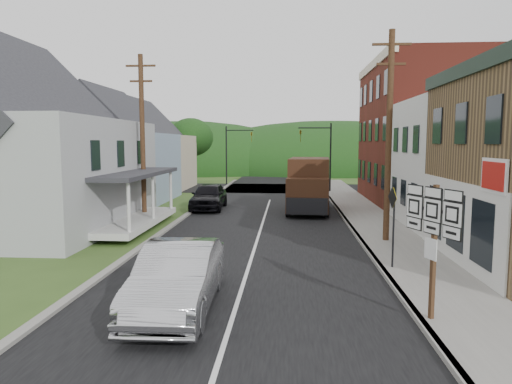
% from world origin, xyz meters
% --- Properties ---
extents(ground, '(120.00, 120.00, 0.00)m').
position_xyz_m(ground, '(0.00, 0.00, 0.00)').
color(ground, '#2D4719').
rests_on(ground, ground).
extents(road, '(9.00, 90.00, 0.02)m').
position_xyz_m(road, '(0.00, 10.00, 0.00)').
color(road, black).
rests_on(road, ground).
extents(cross_road, '(60.00, 9.00, 0.02)m').
position_xyz_m(cross_road, '(0.00, 27.00, 0.00)').
color(cross_road, black).
rests_on(cross_road, ground).
extents(sidewalk_right, '(2.80, 55.00, 0.15)m').
position_xyz_m(sidewalk_right, '(5.90, 8.00, 0.07)').
color(sidewalk_right, slate).
rests_on(sidewalk_right, ground).
extents(curb_right, '(0.20, 55.00, 0.15)m').
position_xyz_m(curb_right, '(4.55, 8.00, 0.07)').
color(curb_right, slate).
rests_on(curb_right, ground).
extents(curb_left, '(0.30, 55.00, 0.12)m').
position_xyz_m(curb_left, '(-4.65, 8.00, 0.06)').
color(curb_left, slate).
rests_on(curb_left, ground).
extents(storefront_white, '(8.00, 7.00, 6.50)m').
position_xyz_m(storefront_white, '(11.30, 7.50, 3.25)').
color(storefront_white, silver).
rests_on(storefront_white, ground).
extents(storefront_red, '(8.00, 12.00, 10.00)m').
position_xyz_m(storefront_red, '(11.30, 17.00, 5.00)').
color(storefront_red, maroon).
rests_on(storefront_red, ground).
extents(house_gray, '(10.20, 12.24, 8.35)m').
position_xyz_m(house_gray, '(-12.00, 6.00, 4.23)').
color(house_gray, '#A4A6A9').
rests_on(house_gray, ground).
extents(house_blue, '(7.14, 8.16, 7.28)m').
position_xyz_m(house_blue, '(-11.00, 17.00, 3.69)').
color(house_blue, '#8195B0').
rests_on(house_blue, ground).
extents(house_cream, '(7.14, 8.16, 7.28)m').
position_xyz_m(house_cream, '(-11.50, 26.00, 3.69)').
color(house_cream, '#C2B196').
rests_on(house_cream, ground).
extents(utility_pole_right, '(1.60, 0.26, 9.00)m').
position_xyz_m(utility_pole_right, '(5.60, 3.50, 4.66)').
color(utility_pole_right, '#472D19').
rests_on(utility_pole_right, ground).
extents(utility_pole_left, '(1.60, 0.26, 9.00)m').
position_xyz_m(utility_pole_left, '(-6.50, 8.00, 4.66)').
color(utility_pole_left, '#472D19').
rests_on(utility_pole_left, ground).
extents(traffic_signal_right, '(2.87, 0.20, 6.00)m').
position_xyz_m(traffic_signal_right, '(4.30, 23.50, 3.76)').
color(traffic_signal_right, black).
rests_on(traffic_signal_right, ground).
extents(traffic_signal_left, '(2.87, 0.20, 6.00)m').
position_xyz_m(traffic_signal_left, '(-4.30, 30.50, 3.76)').
color(traffic_signal_left, black).
rests_on(traffic_signal_left, ground).
extents(tree_left_b, '(4.80, 4.80, 6.94)m').
position_xyz_m(tree_left_b, '(-17.00, 12.00, 4.88)').
color(tree_left_b, '#382616').
rests_on(tree_left_b, ground).
extents(tree_left_c, '(5.80, 5.80, 8.41)m').
position_xyz_m(tree_left_c, '(-19.00, 20.00, 5.94)').
color(tree_left_c, '#382616').
rests_on(tree_left_c, ground).
extents(tree_left_d, '(4.80, 4.80, 6.94)m').
position_xyz_m(tree_left_d, '(-9.00, 32.00, 4.88)').
color(tree_left_d, '#382616').
rests_on(tree_left_d, ground).
extents(forested_ridge, '(90.00, 30.00, 16.00)m').
position_xyz_m(forested_ridge, '(0.00, 55.00, 0.00)').
color(forested_ridge, black).
rests_on(forested_ridge, ground).
extents(silver_sedan, '(1.96, 5.25, 1.71)m').
position_xyz_m(silver_sedan, '(-1.47, -4.93, 0.86)').
color(silver_sedan, '#B6B6BB').
rests_on(silver_sedan, ground).
extents(dark_sedan, '(2.10, 5.06, 1.71)m').
position_xyz_m(dark_sedan, '(-3.80, 12.97, 0.86)').
color(dark_sedan, black).
rests_on(dark_sedan, ground).
extents(delivery_van, '(2.91, 6.20, 3.37)m').
position_xyz_m(delivery_van, '(2.66, 12.22, 1.70)').
color(delivery_van, black).
rests_on(delivery_van, ground).
extents(route_sign_cluster, '(0.77, 1.73, 3.22)m').
position_xyz_m(route_sign_cluster, '(4.76, -5.46, 2.24)').
color(route_sign_cluster, '#472D19').
rests_on(route_sign_cluster, sidewalk_right).
extents(warning_sign, '(0.17, 0.76, 2.76)m').
position_xyz_m(warning_sign, '(4.88, -0.88, 1.91)').
color(warning_sign, black).
rests_on(warning_sign, sidewalk_right).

